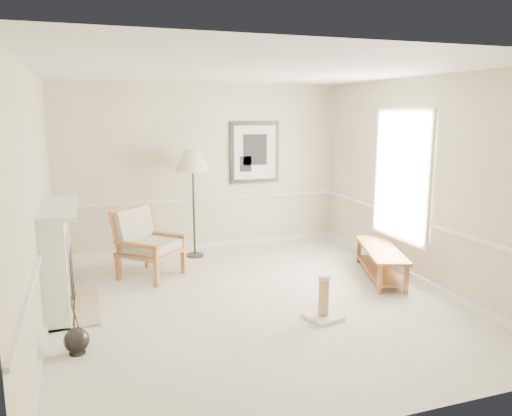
{
  "coord_description": "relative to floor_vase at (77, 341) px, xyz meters",
  "views": [
    {
      "loc": [
        -1.96,
        -5.8,
        2.42
      ],
      "look_at": [
        0.28,
        0.7,
        1.09
      ],
      "focal_mm": 35.0,
      "sensor_mm": 36.0,
      "label": 1
    }
  ],
  "objects": [
    {
      "name": "ground",
      "position": [
        2.15,
        0.76,
        -0.14
      ],
      "size": [
        5.5,
        5.5,
        0.0
      ],
      "primitive_type": "plane",
      "color": "silver",
      "rests_on": "ground"
    },
    {
      "name": "room",
      "position": [
        2.29,
        0.84,
        1.73
      ],
      "size": [
        5.04,
        5.54,
        2.92
      ],
      "color": "beige",
      "rests_on": "ground"
    },
    {
      "name": "fireplace",
      "position": [
        -0.19,
        1.36,
        0.5
      ],
      "size": [
        0.64,
        1.64,
        1.31
      ],
      "color": "white",
      "rests_on": "ground"
    },
    {
      "name": "floor_vase",
      "position": [
        0.0,
        0.0,
        0.0
      ],
      "size": [
        0.26,
        0.26,
        0.75
      ],
      "rotation": [
        0.0,
        0.0,
        -0.04
      ],
      "color": "black",
      "rests_on": "ground"
    },
    {
      "name": "armchair",
      "position": [
        0.96,
        2.28,
        0.42
      ],
      "size": [
        1.13,
        1.13,
        1.03
      ],
      "rotation": [
        0.0,
        0.0,
        0.79
      ],
      "color": "#A25F34",
      "rests_on": "ground"
    },
    {
      "name": "floor_lamp",
      "position": [
        1.87,
        3.04,
        1.44
      ],
      "size": [
        0.64,
        0.64,
        1.81
      ],
      "rotation": [
        0.0,
        0.0,
        0.13
      ],
      "color": "black",
      "rests_on": "ground"
    },
    {
      "name": "bench",
      "position": [
        4.25,
        1.07,
        0.16
      ],
      "size": [
        0.96,
        1.63,
        0.45
      ],
      "rotation": [
        0.0,
        0.0,
        -0.34
      ],
      "color": "#A25F34",
      "rests_on": "ground"
    },
    {
      "name": "scratching_post",
      "position": [
        2.76,
        -0.04,
        0.03
      ],
      "size": [
        0.45,
        0.45,
        0.53
      ],
      "rotation": [
        0.0,
        0.0,
        0.22
      ],
      "color": "white",
      "rests_on": "ground"
    }
  ]
}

